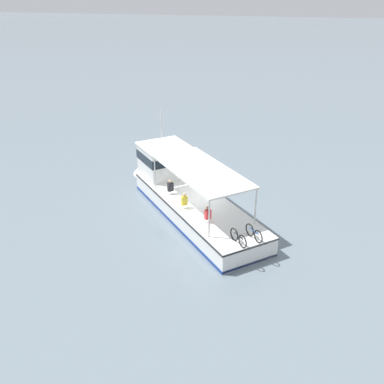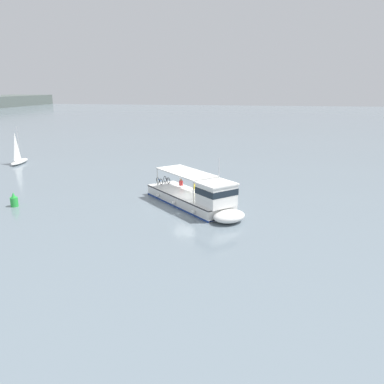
{
  "view_description": "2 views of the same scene",
  "coord_description": "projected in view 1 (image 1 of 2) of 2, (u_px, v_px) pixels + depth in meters",
  "views": [
    {
      "loc": [
        21.64,
        5.84,
        12.05
      ],
      "look_at": [
        0.4,
        -0.35,
        1.4
      ],
      "focal_mm": 39.56,
      "sensor_mm": 36.0,
      "label": 1
    },
    {
      "loc": [
        -34.57,
        -6.58,
        11.2
      ],
      "look_at": [
        0.4,
        -0.35,
        1.4
      ],
      "focal_mm": 36.05,
      "sensor_mm": 36.0,
      "label": 2
    }
  ],
  "objects": [
    {
      "name": "ground_plane",
      "position": [
        199.0,
        211.0,
        25.42
      ],
      "size": [
        400.0,
        400.0,
        0.0
      ],
      "primitive_type": "plane",
      "color": "slate"
    },
    {
      "name": "ferry_main",
      "position": [
        184.0,
        191.0,
        25.52
      ],
      "size": [
        11.25,
        11.09,
        5.32
      ],
      "color": "white",
      "rests_on": "ground"
    }
  ]
}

